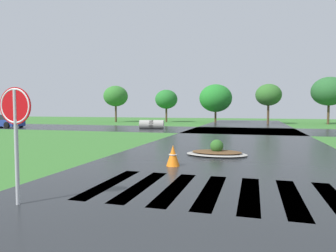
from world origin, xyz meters
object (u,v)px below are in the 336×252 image
object	(u,v)px
stop_sign	(16,118)
median_island	(217,152)
drainage_pipe_stack	(152,124)
traffic_cone	(173,156)
car_white_sedan	(4,121)

from	to	relation	value
stop_sign	median_island	xyz separation A→B (m)	(3.19, 7.71, -1.65)
median_island	drainage_pipe_stack	world-z (taller)	drainage_pipe_stack
median_island	traffic_cone	xyz separation A→B (m)	(-1.18, -2.80, 0.21)
stop_sign	car_white_sedan	size ratio (longest dim) A/B	0.57
median_island	car_white_sedan	world-z (taller)	car_white_sedan
median_island	car_white_sedan	bearing A→B (deg)	151.99
car_white_sedan	drainage_pipe_stack	xyz separation A→B (m)	(15.65, 2.36, -0.20)
drainage_pipe_stack	traffic_cone	bearing A→B (deg)	-68.60
stop_sign	car_white_sedan	world-z (taller)	stop_sign
car_white_sedan	traffic_cone	xyz separation A→B (m)	(22.63, -15.46, -0.28)
stop_sign	drainage_pipe_stack	bearing A→B (deg)	102.10
car_white_sedan	drainage_pipe_stack	size ratio (longest dim) A/B	1.70
median_island	car_white_sedan	xyz separation A→B (m)	(-23.80, 12.66, 0.49)
drainage_pipe_stack	traffic_cone	xyz separation A→B (m)	(6.98, -17.82, -0.08)
median_island	drainage_pipe_stack	bearing A→B (deg)	118.52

